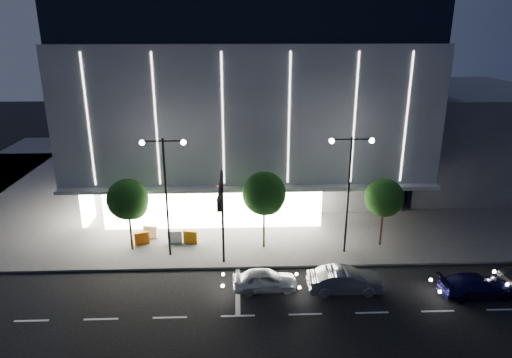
{
  "coord_description": "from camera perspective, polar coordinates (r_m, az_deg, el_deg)",
  "views": [
    {
      "loc": [
        2.17,
        -24.41,
        16.29
      ],
      "look_at": [
        3.48,
        8.92,
        5.0
      ],
      "focal_mm": 32.0,
      "sensor_mm": 36.0,
      "label": 1
    }
  ],
  "objects": [
    {
      "name": "tree_mid",
      "position": [
        33.68,
        1.06,
        -2.1
      ],
      "size": [
        3.25,
        3.25,
        6.15
      ],
      "color": "black",
      "rests_on": "ground"
    },
    {
      "name": "traffic_mast",
      "position": [
        29.98,
        -4.33,
        -3.43
      ],
      "size": [
        0.33,
        5.89,
        7.07
      ],
      "color": "black",
      "rests_on": "ground"
    },
    {
      "name": "street_lamp_west",
      "position": [
        32.54,
        -11.27,
        -0.19
      ],
      "size": [
        3.16,
        0.36,
        9.0
      ],
      "color": "black",
      "rests_on": "ground"
    },
    {
      "name": "sidewalk_museum",
      "position": [
        51.14,
        1.04,
        0.21
      ],
      "size": [
        70.0,
        40.0,
        0.15
      ],
      "primitive_type": "cube",
      "color": "#474747",
      "rests_on": "ground"
    },
    {
      "name": "barrier_a",
      "position": [
        36.6,
        -14.08,
        -7.21
      ],
      "size": [
        1.12,
        0.58,
        1.0
      ],
      "primitive_type": "cube",
      "rotation": [
        0.0,
        0.0,
        0.32
      ],
      "color": "#D5610B",
      "rests_on": "sidewalk_museum"
    },
    {
      "name": "tree_right",
      "position": [
        35.5,
        15.73,
        -2.5
      ],
      "size": [
        2.91,
        2.91,
        5.51
      ],
      "color": "black",
      "rests_on": "ground"
    },
    {
      "name": "museum",
      "position": [
        47.25,
        -1.26,
        10.15
      ],
      "size": [
        30.0,
        25.8,
        18.0
      ],
      "color": "#4C4C51",
      "rests_on": "ground"
    },
    {
      "name": "street_lamp_east",
      "position": [
        33.06,
        11.57,
        0.09
      ],
      "size": [
        3.16,
        0.36,
        9.0
      ],
      "color": "black",
      "rests_on": "ground"
    },
    {
      "name": "barrier_b",
      "position": [
        37.53,
        -13.06,
        -6.45
      ],
      "size": [
        1.13,
        0.45,
        1.0
      ],
      "primitive_type": "cube",
      "rotation": [
        0.0,
        0.0,
        -0.19
      ],
      "color": "silver",
      "rests_on": "sidewalk_museum"
    },
    {
      "name": "ground",
      "position": [
        29.43,
        -6.31,
        -15.04
      ],
      "size": [
        160.0,
        160.0,
        0.0
      ],
      "primitive_type": "plane",
      "color": "black",
      "rests_on": "ground"
    },
    {
      "name": "tree_left",
      "position": [
        34.71,
        -15.68,
        -2.71
      ],
      "size": [
        3.02,
        3.02,
        5.72
      ],
      "color": "black",
      "rests_on": "ground"
    },
    {
      "name": "barrier_c",
      "position": [
        36.11,
        -8.19,
        -7.18
      ],
      "size": [
        1.13,
        0.51,
        1.0
      ],
      "primitive_type": "cube",
      "rotation": [
        0.0,
        0.0,
        -0.24
      ],
      "color": "orange",
      "rests_on": "sidewalk_museum"
    },
    {
      "name": "car_lead",
      "position": [
        30.09,
        1.14,
        -12.5
      ],
      "size": [
        4.24,
        1.88,
        1.42
      ],
      "primitive_type": "imported",
      "rotation": [
        0.0,
        0.0,
        1.62
      ],
      "color": "silver",
      "rests_on": "ground"
    },
    {
      "name": "car_third",
      "position": [
        32.67,
        25.83,
        -11.89
      ],
      "size": [
        4.86,
        2.23,
        1.38
      ],
      "primitive_type": "imported",
      "rotation": [
        0.0,
        0.0,
        1.63
      ],
      "color": "#111141",
      "rests_on": "ground"
    },
    {
      "name": "annex_building",
      "position": [
        55.13,
        23.53,
        5.32
      ],
      "size": [
        16.0,
        20.0,
        10.0
      ],
      "primitive_type": "cube",
      "color": "#4C4C51",
      "rests_on": "ground"
    },
    {
      "name": "car_second",
      "position": [
        30.4,
        11.05,
        -12.35
      ],
      "size": [
        4.8,
        1.7,
        1.58
      ],
      "primitive_type": "imported",
      "rotation": [
        0.0,
        0.0,
        1.58
      ],
      "color": "#A1A4A8",
      "rests_on": "ground"
    },
    {
      "name": "barrier_d",
      "position": [
        36.31,
        -10.09,
        -7.13
      ],
      "size": [
        1.1,
        0.27,
        1.0
      ],
      "primitive_type": "cube",
      "rotation": [
        0.0,
        0.0,
        0.01
      ],
      "color": "white",
      "rests_on": "sidewalk_museum"
    }
  ]
}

